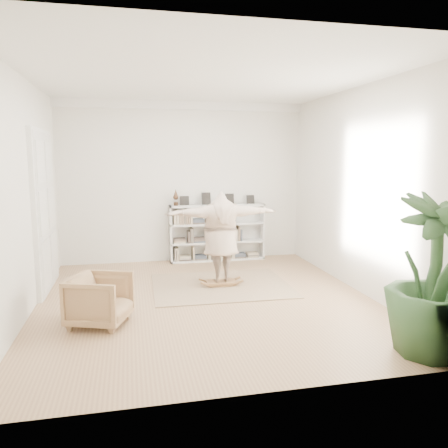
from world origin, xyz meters
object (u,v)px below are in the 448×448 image
(armchair, at_px, (100,300))
(rocker_board, at_px, (221,282))
(person, at_px, (221,235))
(houseplant, at_px, (433,276))
(bookshelf, at_px, (217,233))

(armchair, relative_size, rocker_board, 1.45)
(rocker_board, relative_size, person, 0.27)
(armchair, bearing_deg, houseplant, -94.75)
(bookshelf, xyz_separation_m, person, (-0.34, -2.07, 0.33))
(bookshelf, relative_size, houseplant, 1.13)
(bookshelf, distance_m, person, 2.12)
(houseplant, bearing_deg, rocker_board, 119.94)
(person, bearing_deg, houseplant, 121.13)
(bookshelf, relative_size, rocker_board, 3.99)
(armchair, xyz_separation_m, rocker_board, (2.07, 1.47, -0.29))
(rocker_board, bearing_deg, person, 46.19)
(rocker_board, bearing_deg, houseplant, -58.87)
(rocker_board, height_order, person, person)
(person, distance_m, houseplant, 3.80)
(armchair, bearing_deg, rocker_board, -34.71)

